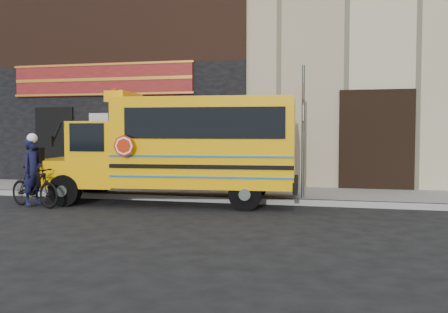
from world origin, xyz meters
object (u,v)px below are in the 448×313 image
sign_pole (303,128)px  cyclist (33,173)px  school_bus (182,146)px  bicycle (34,187)px

sign_pole → cyclist: size_ratio=2.14×
sign_pole → cyclist: sign_pole is taller
school_bus → bicycle: size_ratio=4.14×
sign_pole → bicycle: 6.99m
sign_pole → cyclist: bearing=-162.2°
sign_pole → cyclist: 6.99m
school_bus → sign_pole: (3.08, 0.67, 0.46)m
school_bus → sign_pole: bearing=12.3°
school_bus → sign_pole: size_ratio=1.95×
school_bus → cyclist: size_ratio=4.17×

